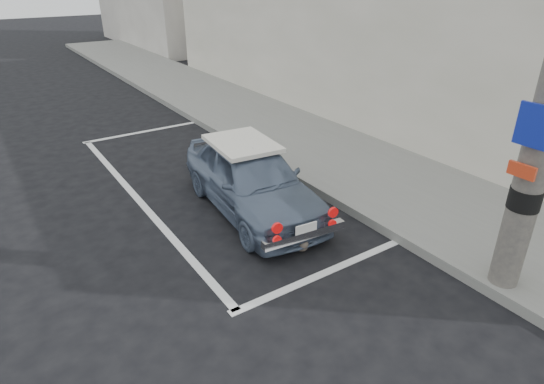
% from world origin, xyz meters
% --- Properties ---
extents(ground, '(80.00, 80.00, 0.00)m').
position_xyz_m(ground, '(0.00, 0.00, 0.00)').
color(ground, black).
rests_on(ground, ground).
extents(sidewalk, '(2.80, 40.00, 0.15)m').
position_xyz_m(sidewalk, '(3.20, 2.00, 0.07)').
color(sidewalk, slate).
rests_on(sidewalk, ground).
extents(pline_rear, '(3.00, 0.12, 0.01)m').
position_xyz_m(pline_rear, '(0.50, -0.50, 0.00)').
color(pline_rear, silver).
rests_on(pline_rear, ground).
extents(pline_front, '(3.00, 0.12, 0.01)m').
position_xyz_m(pline_front, '(0.50, 6.50, 0.00)').
color(pline_front, silver).
rests_on(pline_front, ground).
extents(pline_side, '(0.12, 7.00, 0.01)m').
position_xyz_m(pline_side, '(-0.90, 3.00, 0.00)').
color(pline_side, silver).
rests_on(pline_side, ground).
extents(retro_coupe, '(1.64, 3.44, 1.13)m').
position_xyz_m(retro_coupe, '(0.58, 1.55, 0.57)').
color(retro_coupe, slate).
rests_on(retro_coupe, ground).
extents(cat, '(0.35, 0.48, 0.28)m').
position_xyz_m(cat, '(0.53, 0.13, 0.13)').
color(cat, '#6C6152').
rests_on(cat, ground).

